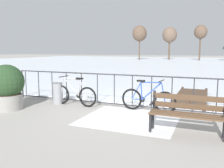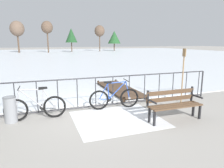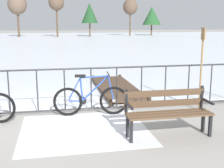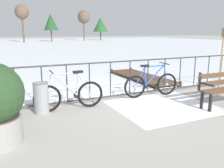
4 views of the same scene
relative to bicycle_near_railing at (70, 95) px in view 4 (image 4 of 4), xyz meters
The scene contains 13 objects.
ground_plane 1.98m from the bicycle_near_railing, 12.32° to the left, with size 160.00×160.00×0.00m, color #9E9991.
frozen_pond 28.88m from the bicycle_near_railing, 86.22° to the left, with size 80.00×56.00×0.03m, color silver.
snow_patch 2.38m from the bicycle_near_railing, 19.45° to the right, with size 2.48×2.17×0.01m, color white.
railing_fence 1.96m from the bicycle_near_railing, 12.32° to the left, with size 9.06×0.06×1.07m.
bicycle_near_railing is the anchor object (origin of this frame).
bicycle_second 2.48m from the bicycle_near_railing, ahead, with size 1.71×0.52×0.97m.
trash_bin 0.67m from the bicycle_near_railing, behind, with size 0.35×0.35×0.73m.
oar_upright 5.15m from the bicycle_near_railing, ahead, with size 0.04×0.16×1.98m.
wooden_dock 4.33m from the bicycle_near_railing, 34.33° to the left, with size 1.10×3.54×0.20m.
tree_west_mid 40.09m from the bicycle_near_railing, 79.44° to the left, with size 2.52×2.52×5.01m.
tree_centre 45.45m from the bicycle_near_railing, 66.62° to the left, with size 3.09×3.09×4.72m.
tree_east_mid 43.03m from the bicycle_near_railing, 70.94° to the left, with size 2.31×2.31×5.87m.
tree_extra 38.39m from the bicycle_near_railing, 86.39° to the left, with size 2.23×2.23×6.24m.
Camera 4 is at (-3.33, -5.88, 1.88)m, focal length 38.03 mm.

